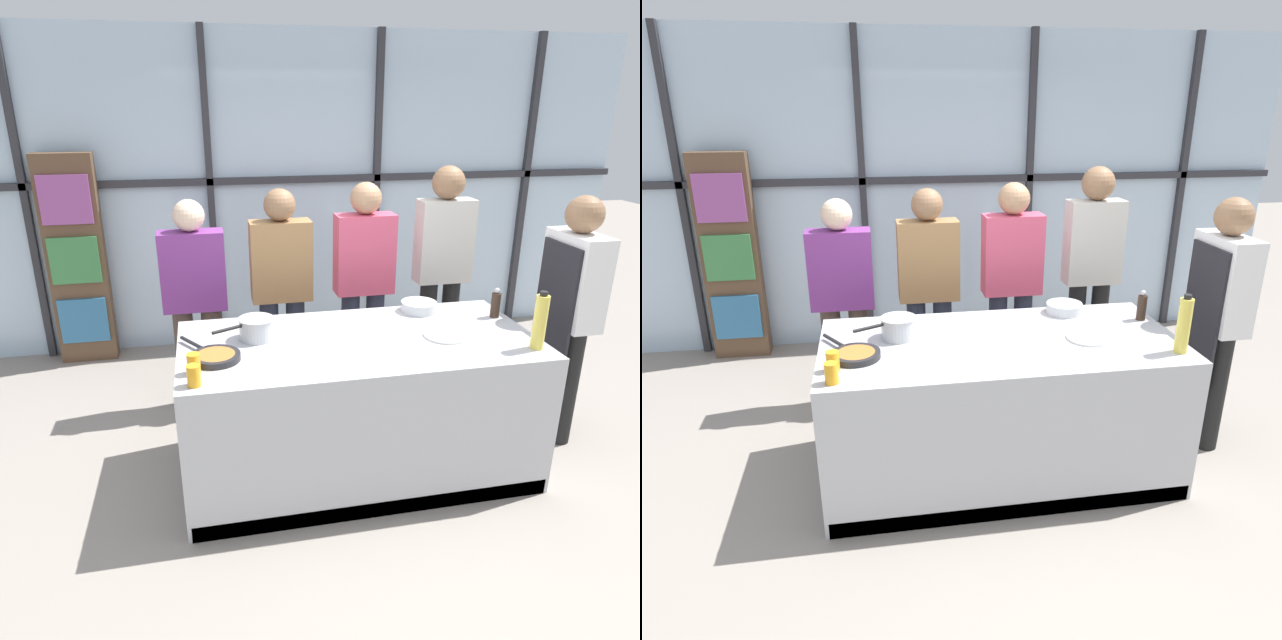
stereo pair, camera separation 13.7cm
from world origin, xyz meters
TOP-DOWN VIEW (x-y plane):
  - ground_plane at (0.00, 0.00)m, footprint 18.00×18.00m
  - back_window_wall at (0.00, 2.27)m, footprint 6.40×0.10m
  - bookshelf at (-1.94, 2.09)m, footprint 0.47×0.19m
  - demo_island at (-0.00, -0.00)m, footprint 2.11×1.02m
  - chef at (1.45, 0.10)m, footprint 0.24×0.45m
  - spectator_far_left at (-0.95, 1.02)m, footprint 0.45×0.22m
  - spectator_center_left at (-0.32, 1.02)m, footprint 0.44×0.23m
  - spectator_center_right at (0.32, 1.02)m, footprint 0.44×0.23m
  - spectator_far_right at (0.95, 1.02)m, footprint 0.43×0.25m
  - frying_pan at (-0.85, -0.12)m, footprint 0.33×0.44m
  - saucepan at (-0.59, 0.12)m, footprint 0.37×0.24m
  - white_plate at (0.52, -0.07)m, footprint 0.27×0.27m
  - mixing_bowl at (0.52, 0.38)m, footprint 0.24×0.24m
  - oil_bottle at (0.96, -0.34)m, footprint 0.07×0.07m
  - pepper_grinder at (0.97, 0.18)m, footprint 0.06×0.06m
  - juice_glass_near at (-0.96, -0.41)m, footprint 0.07×0.07m
  - juice_glass_far at (-0.96, -0.27)m, footprint 0.07×0.07m

SIDE VIEW (x-z plane):
  - ground_plane at x=0.00m, z-range 0.00..0.00m
  - demo_island at x=0.00m, z-range 0.00..0.89m
  - spectator_far_left at x=-0.95m, z-range 0.09..1.68m
  - white_plate at x=0.52m, z-range 0.89..0.90m
  - frying_pan at x=-0.85m, z-range 0.89..0.93m
  - bookshelf at x=-1.94m, z-range 0.00..1.82m
  - mixing_bowl at x=0.52m, z-range 0.89..0.96m
  - spectator_center_left at x=-0.32m, z-range 0.11..1.74m
  - chef at x=1.45m, z-range 0.11..1.78m
  - juice_glass_near at x=-0.96m, z-range 0.89..1.00m
  - juice_glass_far at x=-0.96m, z-range 0.89..1.00m
  - spectator_center_right at x=0.32m, z-range 0.11..1.77m
  - saucepan at x=-0.59m, z-range 0.89..1.02m
  - pepper_grinder at x=0.97m, z-range 0.88..1.07m
  - spectator_far_right at x=0.95m, z-range 0.14..1.90m
  - oil_bottle at x=0.96m, z-range 0.88..1.22m
  - back_window_wall at x=0.00m, z-range 0.00..2.80m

